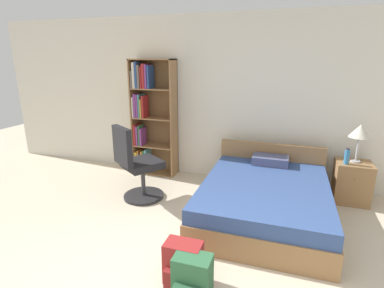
% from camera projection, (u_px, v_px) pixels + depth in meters
% --- Properties ---
extents(wall_back, '(9.00, 0.06, 2.60)m').
position_uv_depth(wall_back, '(244.00, 101.00, 4.67)').
color(wall_back, silver).
rests_on(wall_back, ground_plane).
extents(bookshelf, '(0.73, 0.31, 1.93)m').
position_uv_depth(bookshelf, '(149.00, 116.00, 5.02)').
color(bookshelf, olive).
rests_on(bookshelf, ground_plane).
extents(bed, '(1.52, 1.95, 0.72)m').
position_uv_depth(bed, '(265.00, 198.00, 3.78)').
color(bed, olive).
rests_on(bed, ground_plane).
extents(office_chair, '(0.70, 0.72, 1.08)m').
position_uv_depth(office_chair, '(137.00, 167.00, 4.15)').
color(office_chair, '#232326').
rests_on(office_chair, ground_plane).
extents(nightstand, '(0.46, 0.44, 0.57)m').
position_uv_depth(nightstand, '(352.00, 182.00, 4.15)').
color(nightstand, olive).
rests_on(nightstand, ground_plane).
extents(table_lamp, '(0.27, 0.27, 0.52)m').
position_uv_depth(table_lamp, '(360.00, 132.00, 3.97)').
color(table_lamp, '#B2B2B7').
rests_on(table_lamp, nightstand).
extents(water_bottle, '(0.07, 0.07, 0.22)m').
position_uv_depth(water_bottle, '(347.00, 157.00, 3.98)').
color(water_bottle, teal).
rests_on(water_bottle, nightstand).
extents(backpack_green, '(0.31, 0.28, 0.39)m').
position_uv_depth(backpack_green, '(192.00, 279.00, 2.48)').
color(backpack_green, '#2D603D').
rests_on(backpack_green, ground_plane).
extents(backpack_red, '(0.33, 0.27, 0.39)m').
position_uv_depth(backpack_red, '(183.00, 264.00, 2.65)').
color(backpack_red, maroon).
rests_on(backpack_red, ground_plane).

